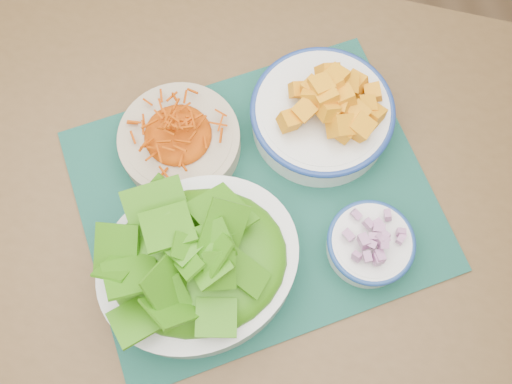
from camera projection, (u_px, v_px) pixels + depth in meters
ground at (216, 172)px, 1.68m from camera, size 4.00×4.00×0.00m
table at (199, 204)px, 0.95m from camera, size 1.47×1.26×0.75m
placemat at (256, 199)px, 0.85m from camera, size 0.57×0.49×0.00m
carrot_bowl at (179, 138)px, 0.85m from camera, size 0.23×0.23×0.07m
squash_bowl at (323, 109)px, 0.84m from camera, size 0.23×0.23×0.11m
lettuce_bowl at (198, 261)px, 0.76m from camera, size 0.34×0.31×0.12m
onion_bowl at (371, 243)px, 0.80m from camera, size 0.16×0.16×0.06m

